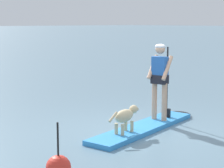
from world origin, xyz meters
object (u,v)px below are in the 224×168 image
(person_paddler, at_px, (160,76))
(marker_buoy, at_px, (58,167))
(paddleboard, at_px, (149,126))
(dog, at_px, (126,116))

(person_paddler, distance_m, marker_buoy, 3.97)
(paddleboard, bearing_deg, person_paddler, 10.87)
(dog, bearing_deg, marker_buoy, -157.85)
(paddleboard, distance_m, dog, 0.98)
(paddleboard, distance_m, marker_buoy, 3.40)
(dog, xyz_separation_m, marker_buoy, (-2.33, -0.95, -0.25))
(dog, bearing_deg, paddleboard, 10.87)
(paddleboard, xyz_separation_m, marker_buoy, (-3.21, -1.12, 0.14))
(person_paddler, bearing_deg, dog, -169.13)
(paddleboard, xyz_separation_m, dog, (-0.89, -0.17, 0.39))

